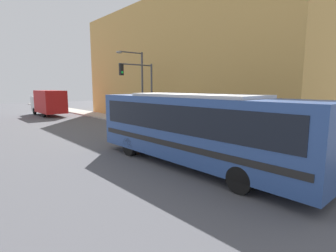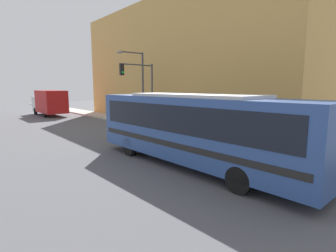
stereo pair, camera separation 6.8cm
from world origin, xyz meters
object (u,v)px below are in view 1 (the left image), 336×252
at_px(fire_hydrant, 249,139).
at_px(parking_meter, 176,120).
at_px(traffic_light_pole, 141,84).
at_px(street_lamp, 139,81).
at_px(city_bus, 195,125).
at_px(delivery_truck, 48,102).

height_order(fire_hydrant, parking_meter, parking_meter).
relative_size(traffic_light_pole, street_lamp, 0.83).
bearing_deg(parking_meter, city_bus, -126.74).
height_order(delivery_truck, parking_meter, delivery_truck).
xyz_separation_m(city_bus, traffic_light_pole, (4.44, 10.54, 1.96)).
height_order(fire_hydrant, street_lamp, street_lamp).
bearing_deg(street_lamp, traffic_light_pole, -117.67).
bearing_deg(street_lamp, fire_hydrant, -89.29).
bearing_deg(street_lamp, parking_meter, -88.32).
distance_m(traffic_light_pole, street_lamp, 1.77).
xyz_separation_m(fire_hydrant, parking_meter, (-0.00, 6.64, 0.51)).
bearing_deg(city_bus, street_lamp, 65.22).
distance_m(delivery_truck, street_lamp, 15.24).
bearing_deg(traffic_light_pole, fire_hydrant, -84.51).
bearing_deg(delivery_truck, traffic_light_pole, -79.66).
distance_m(delivery_truck, fire_hydrant, 26.39).
distance_m(fire_hydrant, parking_meter, 6.66).
relative_size(fire_hydrant, street_lamp, 0.11).
distance_m(city_bus, delivery_truck, 26.71).
relative_size(city_bus, traffic_light_pole, 2.11).
height_order(fire_hydrant, traffic_light_pole, traffic_light_pole).
height_order(traffic_light_pole, parking_meter, traffic_light_pole).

